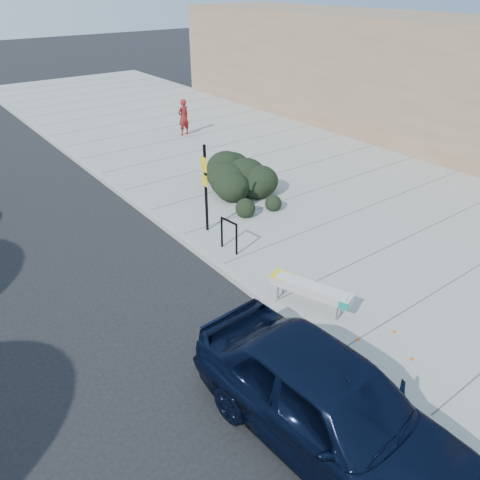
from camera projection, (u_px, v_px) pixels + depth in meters
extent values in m
plane|color=black|center=(271.00, 308.00, 10.64)|extent=(120.00, 120.00, 0.00)
cube|color=gray|center=(299.00, 182.00, 17.02)|extent=(11.20, 50.00, 0.15)
cube|color=#9E9E99|center=(163.00, 224.00, 14.08)|extent=(0.22, 50.00, 0.17)
cylinder|color=gray|center=(337.00, 313.00, 9.96)|extent=(0.04, 0.04, 0.36)
cylinder|color=gray|center=(342.00, 307.00, 10.14)|extent=(0.04, 0.04, 0.36)
cylinder|color=gray|center=(278.00, 292.00, 10.63)|extent=(0.04, 0.04, 0.36)
cylinder|color=gray|center=(283.00, 286.00, 10.82)|extent=(0.04, 0.04, 0.36)
cylinder|color=gray|center=(307.00, 296.00, 10.22)|extent=(0.53, 1.36, 0.03)
cylinder|color=gray|center=(312.00, 291.00, 10.41)|extent=(0.53, 1.36, 0.03)
cube|color=#B2B2B2|center=(310.00, 289.00, 10.25)|extent=(1.01, 1.90, 0.20)
cube|color=yellow|center=(280.00, 275.00, 10.55)|extent=(0.49, 0.49, 0.02)
cube|color=teal|center=(344.00, 306.00, 9.72)|extent=(0.12, 0.22, 0.18)
cylinder|color=black|center=(236.00, 240.00, 12.21)|extent=(0.06, 0.06, 0.88)
cylinder|color=black|center=(222.00, 232.00, 12.57)|extent=(0.06, 0.06, 0.88)
cylinder|color=black|center=(229.00, 221.00, 12.17)|extent=(0.13, 0.57, 0.06)
cube|color=black|center=(206.00, 189.00, 13.01)|extent=(0.06, 0.06, 2.56)
cube|color=yellow|center=(203.00, 164.00, 12.62)|extent=(0.02, 0.30, 0.41)
cube|color=yellow|center=(204.00, 180.00, 12.84)|extent=(0.02, 0.28, 0.31)
ellipsoid|color=black|center=(237.00, 175.00, 15.58)|extent=(1.88, 3.60, 1.33)
imported|color=black|center=(331.00, 405.00, 7.17)|extent=(2.35, 5.12, 1.70)
imported|color=maroon|center=(183.00, 117.00, 21.52)|extent=(0.65, 0.48, 1.63)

